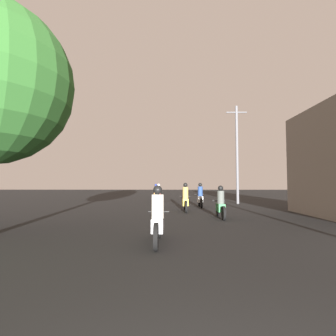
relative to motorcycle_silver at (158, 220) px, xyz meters
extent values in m
cylinder|color=black|center=(0.00, 0.75, -0.29)|extent=(0.10, 0.65, 0.65)
cylinder|color=black|center=(0.00, -0.70, -0.29)|extent=(0.10, 0.65, 0.65)
cube|color=#ADADB2|center=(0.00, 0.02, -0.11)|extent=(0.30, 0.85, 0.36)
cylinder|color=black|center=(0.00, 0.50, 0.17)|extent=(0.60, 0.04, 0.04)
cylinder|color=silver|center=(0.00, -0.06, 0.38)|extent=(0.32, 0.32, 0.61)
sphere|color=black|center=(0.00, -0.06, 0.80)|extent=(0.24, 0.24, 0.24)
cylinder|color=black|center=(2.58, 5.75, -0.31)|extent=(0.10, 0.61, 0.61)
cylinder|color=black|center=(2.58, 4.33, -0.31)|extent=(0.10, 0.61, 0.61)
cube|color=#1E6B33|center=(2.58, 5.04, -0.13)|extent=(0.30, 0.82, 0.36)
cylinder|color=black|center=(2.58, 5.50, 0.15)|extent=(0.60, 0.04, 0.04)
cylinder|color=#4C514C|center=(2.58, 4.96, 0.34)|extent=(0.32, 0.32, 0.58)
sphere|color=black|center=(2.58, 4.96, 0.75)|extent=(0.24, 0.24, 0.24)
cylinder|color=black|center=(1.12, 8.44, -0.29)|extent=(0.10, 0.66, 0.66)
cylinder|color=black|center=(1.12, 7.09, -0.29)|extent=(0.10, 0.66, 0.66)
cube|color=gold|center=(1.12, 7.77, -0.09)|extent=(0.30, 0.75, 0.39)
cylinder|color=black|center=(1.12, 8.20, 0.21)|extent=(0.60, 0.04, 0.04)
cylinder|color=#B28E47|center=(1.12, 7.69, 0.43)|extent=(0.32, 0.32, 0.64)
sphere|color=black|center=(1.12, 7.69, 0.87)|extent=(0.24, 0.24, 0.24)
cylinder|color=black|center=(2.22, 11.01, -0.29)|extent=(0.10, 0.64, 0.64)
cylinder|color=black|center=(2.22, 9.62, -0.29)|extent=(0.10, 0.64, 0.64)
cube|color=silver|center=(2.22, 10.32, -0.09)|extent=(0.30, 0.84, 0.41)
cylinder|color=black|center=(2.22, 10.77, 0.22)|extent=(0.60, 0.04, 0.04)
cylinder|color=navy|center=(2.22, 10.23, 0.43)|extent=(0.32, 0.32, 0.63)
sphere|color=black|center=(2.22, 10.23, 0.87)|extent=(0.24, 0.24, 0.24)
cylinder|color=black|center=(-0.77, 16.20, -0.29)|extent=(0.10, 0.65, 0.65)
cylinder|color=black|center=(-0.77, 14.94, -0.29)|extent=(0.10, 0.65, 0.65)
cube|color=red|center=(-0.77, 15.57, -0.11)|extent=(0.30, 0.91, 0.35)
cylinder|color=black|center=(-0.77, 15.98, 0.16)|extent=(0.60, 0.04, 0.04)
cylinder|color=silver|center=(-0.77, 15.48, 0.37)|extent=(0.32, 0.32, 0.61)
sphere|color=silver|center=(-0.77, 15.48, 0.79)|extent=(0.24, 0.24, 0.24)
cylinder|color=black|center=(-1.19, 18.93, -0.33)|extent=(0.10, 0.58, 0.58)
cylinder|color=black|center=(-1.19, 17.50, -0.33)|extent=(0.10, 0.58, 0.58)
cube|color=orange|center=(-1.19, 18.22, -0.13)|extent=(0.30, 0.94, 0.40)
cylinder|color=black|center=(-1.19, 18.68, 0.17)|extent=(0.60, 0.04, 0.04)
cylinder|color=#2D2D33|center=(-1.19, 18.12, 0.36)|extent=(0.32, 0.32, 0.58)
sphere|color=navy|center=(-1.19, 18.12, 0.77)|extent=(0.24, 0.24, 0.24)
cylinder|color=slate|center=(5.41, 13.25, 3.18)|extent=(0.20, 0.20, 7.60)
cylinder|color=slate|center=(5.41, 13.25, 6.48)|extent=(1.60, 0.10, 0.10)
camera|label=1|loc=(0.38, -6.98, 0.99)|focal=28.00mm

